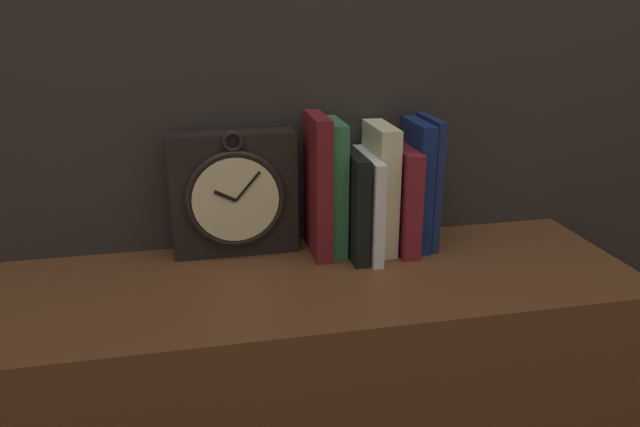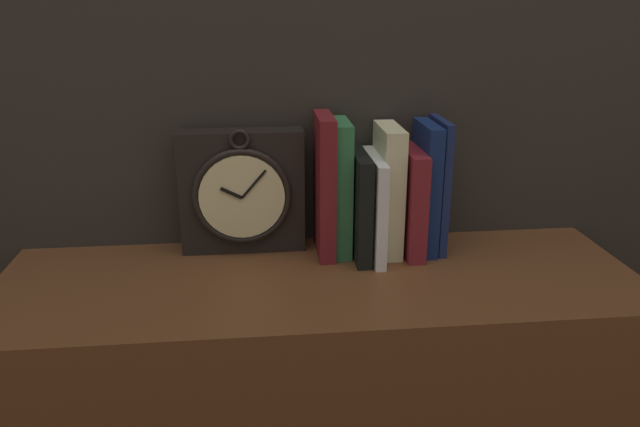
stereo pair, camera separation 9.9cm
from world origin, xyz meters
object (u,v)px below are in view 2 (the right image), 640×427
(book_slot4_cream, at_px, (388,190))
(book_slot5_maroon, at_px, (410,201))
(book_slot6_navy, at_px, (425,188))
(clock, at_px, (242,192))
(book_slot2_black, at_px, (359,205))
(book_slot3_white, at_px, (374,206))
(book_slot7_navy, at_px, (438,185))
(book_slot0_maroon, at_px, (324,186))
(book_slot1_green, at_px, (340,188))

(book_slot4_cream, relative_size, book_slot5_maroon, 1.21)
(book_slot5_maroon, bearing_deg, book_slot6_navy, 18.34)
(clock, height_order, book_slot2_black, clock)
(book_slot2_black, bearing_deg, book_slot6_navy, 7.15)
(book_slot2_black, height_order, book_slot6_navy, book_slot6_navy)
(clock, bearing_deg, book_slot3_white, -11.52)
(book_slot3_white, distance_m, book_slot4_cream, 0.04)
(book_slot3_white, xyz_separation_m, book_slot5_maroon, (0.07, 0.01, 0.00))
(clock, xyz_separation_m, book_slot7_navy, (0.35, -0.02, 0.01))
(clock, relative_size, book_slot3_white, 1.27)
(book_slot2_black, relative_size, book_slot7_navy, 0.78)
(book_slot4_cream, height_order, book_slot5_maroon, book_slot4_cream)
(book_slot3_white, bearing_deg, book_slot2_black, 170.89)
(book_slot2_black, relative_size, book_slot3_white, 1.03)
(book_slot0_maroon, distance_m, book_slot2_black, 0.07)
(book_slot0_maroon, relative_size, book_slot4_cream, 1.09)
(book_slot1_green, height_order, book_slot6_navy, book_slot1_green)
(book_slot1_green, relative_size, book_slot6_navy, 1.03)
(book_slot2_black, bearing_deg, book_slot3_white, -9.11)
(book_slot0_maroon, relative_size, book_slot3_white, 1.38)
(book_slot0_maroon, height_order, book_slot7_navy, book_slot0_maroon)
(book_slot2_black, height_order, book_slot4_cream, book_slot4_cream)
(book_slot2_black, bearing_deg, book_slot7_navy, 7.03)
(clock, height_order, book_slot0_maroon, book_slot0_maroon)
(book_slot0_maroon, height_order, book_slot6_navy, book_slot0_maroon)
(book_slot1_green, bearing_deg, book_slot7_navy, -0.75)
(book_slot6_navy, bearing_deg, book_slot7_navy, 6.37)
(book_slot1_green, height_order, book_slot3_white, book_slot1_green)
(clock, height_order, book_slot3_white, clock)
(book_slot2_black, bearing_deg, clock, 168.18)
(book_slot1_green, distance_m, book_slot4_cream, 0.09)
(book_slot4_cream, bearing_deg, book_slot0_maroon, 179.50)
(book_slot3_white, height_order, book_slot6_navy, book_slot6_navy)
(book_slot5_maroon, bearing_deg, book_slot2_black, -176.46)
(book_slot3_white, xyz_separation_m, book_slot6_navy, (0.10, 0.02, 0.03))
(book_slot0_maroon, bearing_deg, book_slot7_navy, 0.80)
(book_slot4_cream, distance_m, book_slot5_maroon, 0.05)
(book_slot3_white, height_order, book_slot4_cream, book_slot4_cream)
(clock, xyz_separation_m, book_slot1_green, (0.17, -0.02, 0.01))
(clock, relative_size, book_slot5_maroon, 1.22)
(book_slot0_maroon, distance_m, book_slot1_green, 0.03)
(book_slot6_navy, relative_size, book_slot7_navy, 0.98)
(book_slot6_navy, bearing_deg, book_slot3_white, -168.57)
(book_slot3_white, distance_m, book_slot6_navy, 0.10)
(book_slot5_maroon, xyz_separation_m, book_slot6_navy, (0.03, 0.01, 0.02))
(book_slot7_navy, bearing_deg, book_slot4_cream, -177.60)
(book_slot2_black, bearing_deg, book_slot1_green, 146.47)
(book_slot0_maroon, xyz_separation_m, book_slot5_maroon, (0.15, -0.01, -0.03))
(book_slot4_cream, bearing_deg, clock, 173.68)
(book_slot0_maroon, relative_size, book_slot1_green, 1.05)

